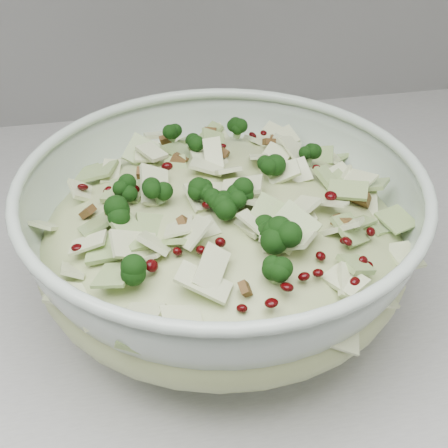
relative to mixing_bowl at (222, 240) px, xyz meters
name	(u,v)px	position (x,y,z in m)	size (l,w,h in m)	color
mixing_bowl	(222,240)	(0.00, 0.00, 0.00)	(0.40, 0.40, 0.13)	silver
salad	(222,219)	(0.00, 0.00, 0.02)	(0.30, 0.30, 0.13)	#A4B37A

